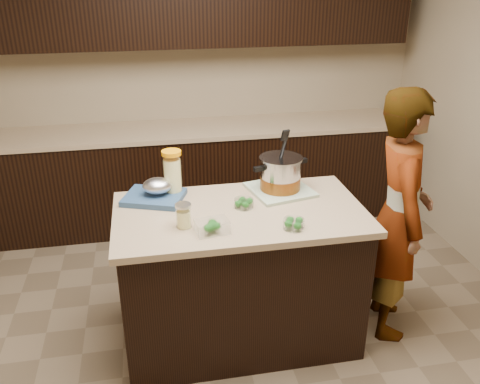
# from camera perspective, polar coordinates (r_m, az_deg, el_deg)

# --- Properties ---
(ground_plane) EXTENTS (4.00, 4.00, 0.00)m
(ground_plane) POSITION_cam_1_polar(r_m,az_deg,el_deg) (3.45, -0.00, -15.62)
(ground_plane) COLOR brown
(ground_plane) RESTS_ON ground
(room_shell) EXTENTS (4.04, 4.04, 2.72)m
(room_shell) POSITION_cam_1_polar(r_m,az_deg,el_deg) (2.69, -0.00, 13.59)
(room_shell) COLOR tan
(room_shell) RESTS_ON ground
(back_cabinets) EXTENTS (3.60, 0.63, 2.33)m
(back_cabinets) POSITION_cam_1_polar(r_m,az_deg,el_deg) (4.55, -4.17, 7.97)
(back_cabinets) COLOR black
(back_cabinets) RESTS_ON ground
(island) EXTENTS (1.46, 0.81, 0.90)m
(island) POSITION_cam_1_polar(r_m,az_deg,el_deg) (3.18, -0.00, -9.36)
(island) COLOR black
(island) RESTS_ON ground
(dish_towel) EXTENTS (0.43, 0.43, 0.02)m
(dish_towel) POSITION_cam_1_polar(r_m,az_deg,el_deg) (3.21, 4.51, 0.25)
(dish_towel) COLOR #698E5F
(dish_towel) RESTS_ON island
(stock_pot) EXTENTS (0.37, 0.33, 0.38)m
(stock_pot) POSITION_cam_1_polar(r_m,az_deg,el_deg) (3.17, 4.56, 1.87)
(stock_pot) COLOR #B7B7BC
(stock_pot) RESTS_ON dish_towel
(lemonade_pitcher) EXTENTS (0.14, 0.14, 0.29)m
(lemonade_pitcher) POSITION_cam_1_polar(r_m,az_deg,el_deg) (3.12, -7.58, 1.87)
(lemonade_pitcher) COLOR #F3EB94
(lemonade_pitcher) RESTS_ON island
(mason_jar) EXTENTS (0.11, 0.11, 0.15)m
(mason_jar) POSITION_cam_1_polar(r_m,az_deg,el_deg) (2.77, -6.35, -2.71)
(mason_jar) COLOR #F3EB94
(mason_jar) RESTS_ON island
(broccoli_tub_left) EXTENTS (0.14, 0.14, 0.05)m
(broccoli_tub_left) POSITION_cam_1_polar(r_m,az_deg,el_deg) (2.99, 0.44, -1.31)
(broccoli_tub_left) COLOR silver
(broccoli_tub_left) RESTS_ON island
(broccoli_tub_right) EXTENTS (0.12, 0.12, 0.05)m
(broccoli_tub_right) POSITION_cam_1_polar(r_m,az_deg,el_deg) (2.77, 6.05, -3.62)
(broccoli_tub_right) COLOR silver
(broccoli_tub_right) RESTS_ON island
(broccoli_tub_rect) EXTENTS (0.19, 0.15, 0.06)m
(broccoli_tub_rect) POSITION_cam_1_polar(r_m,az_deg,el_deg) (2.72, -3.14, -3.94)
(broccoli_tub_rect) COLOR silver
(broccoli_tub_rect) RESTS_ON island
(blue_tray) EXTENTS (0.42, 0.38, 0.13)m
(blue_tray) POSITION_cam_1_polar(r_m,az_deg,el_deg) (3.12, -9.48, -0.11)
(blue_tray) COLOR navy
(blue_tray) RESTS_ON island
(person) EXTENTS (0.52, 0.66, 1.60)m
(person) POSITION_cam_1_polar(r_m,az_deg,el_deg) (3.26, 17.38, -2.61)
(person) COLOR gray
(person) RESTS_ON ground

